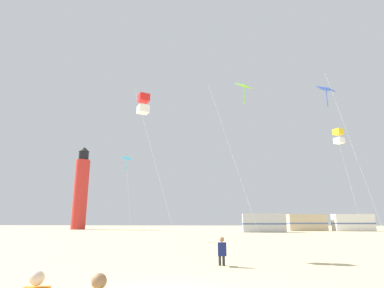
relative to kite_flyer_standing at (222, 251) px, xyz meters
name	(u,v)px	position (x,y,z in m)	size (l,w,h in m)	color
kite_flyer_standing	(222,251)	(0.00, 0.00, 0.00)	(0.35, 0.51, 1.16)	navy
kite_diamond_blue	(328,95)	(6.93, 4.92, 8.72)	(3.01, 2.79, 9.96)	silver
kite_box_gold	(339,136)	(9.61, 10.44, 7.49)	(1.44, 1.31, 8.69)	silver
kite_diamond_lime	(243,92)	(1.81, 5.45, 9.22)	(2.95, 2.95, 10.50)	silver
kite_diamond_cyan	(127,161)	(-8.51, 16.70, 6.89)	(1.40, 1.40, 7.99)	silver
kite_box_scarlet	(143,104)	(-4.23, 3.50, 7.78)	(2.68, 2.68, 8.98)	silver
lighthouse_distant	(81,190)	(-26.44, 49.89, 7.22)	(2.80, 2.80, 16.80)	red
rv_van_silver	(264,223)	(8.01, 36.73, 0.78)	(6.54, 2.62, 2.80)	#B7BABF
rv_van_tan	(307,223)	(16.63, 43.68, 0.78)	(6.45, 2.37, 2.80)	#C6B28C
rv_van_white	(353,223)	(24.02, 42.63, 0.78)	(6.45, 2.35, 2.80)	white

